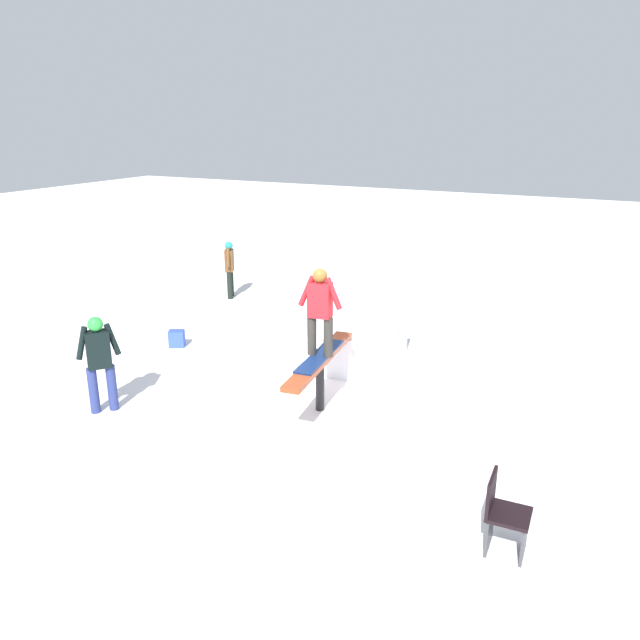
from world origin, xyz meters
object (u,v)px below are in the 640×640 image
Objects in this scene: folding_chair at (503,517)px; backpack_on_snow at (177,339)px; rail_feature at (320,365)px; bystander_brown at (230,266)px; bystander_black at (99,359)px; main_rider_on_rail at (320,314)px.

backpack_on_snow is at bearing 62.57° from folding_chair.
folding_chair is 2.59× the size of backpack_on_snow.
bystander_brown reaches higher than rail_feature.
bystander_brown is at bearing 48.02° from folding_chair.
bystander_black reaches higher than rail_feature.
folding_chair is (0.57, 6.26, -0.46)m from bystander_black.
bystander_black is (1.56, -3.02, 0.12)m from rail_feature.
folding_chair is (2.14, 3.24, -1.17)m from main_rider_on_rail.
bystander_black is 1.77× the size of folding_chair.
main_rider_on_rail is at bearing -22.09° from bystander_black.
backpack_on_snow is (3.48, 1.08, -0.64)m from bystander_brown.
main_rider_on_rail is at bearing -161.39° from bystander_brown.
backpack_on_snow is (-3.37, -7.09, -0.24)m from folding_chair.
folding_chair reaches higher than backpack_on_snow.
bystander_brown is 1.64× the size of folding_chair.
bystander_brown reaches higher than backpack_on_snow.
rail_feature is 1.60× the size of bystander_black.
main_rider_on_rail reaches higher than rail_feature.
rail_feature is at bearing -22.09° from bystander_black.
rail_feature is 4.08m from backpack_on_snow.
main_rider_on_rail is 6.86m from bystander_brown.
rail_feature is 2.84× the size of folding_chair.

